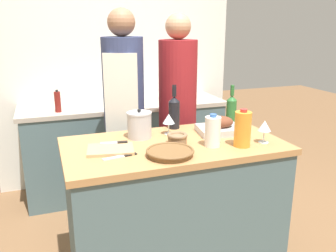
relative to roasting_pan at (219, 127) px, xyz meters
The scene contains 21 objects.
kitchen_island 0.64m from the roasting_pan, 166.21° to the right, with size 1.37×0.73×0.94m.
back_counter 1.45m from the roasting_pan, 105.69° to the left, with size 1.99×0.60×0.90m.
back_wall 1.71m from the roasting_pan, 102.47° to the left, with size 2.49×0.10×2.55m.
roasting_pan is the anchor object (origin of this frame).
wicker_basket 0.55m from the roasting_pan, 147.61° to the right, with size 0.27×0.27×0.04m.
cutting_board 0.77m from the roasting_pan, behind, with size 0.30×0.24×0.02m.
stock_pot 0.55m from the roasting_pan, behind, with size 0.16×0.16×0.19m.
mixing_bowl 0.36m from the roasting_pan, 162.77° to the right, with size 0.13×0.13×0.07m.
juice_jug 0.29m from the roasting_pan, 89.14° to the right, with size 0.10×0.10×0.23m.
milk_jug 0.28m from the roasting_pan, 126.32° to the right, with size 0.10×0.10×0.20m.
wine_bottle_green 0.34m from the roasting_pan, 139.59° to the left, with size 0.08×0.08×0.31m.
wine_bottle_dark 0.25m from the roasting_pan, 42.37° to the left, with size 0.07×0.07×0.29m.
wine_glass_left 0.33m from the roasting_pan, 58.54° to the right, with size 0.08×0.08×0.14m.
wine_glass_right 0.35m from the roasting_pan, 163.73° to the left, with size 0.08×0.08×0.14m.
knife_chef 0.76m from the roasting_pan, 163.29° to the right, with size 0.20×0.06×0.01m.
knife_paring 0.72m from the roasting_pan, behind, with size 0.17×0.05×0.01m.
condiment_bottle_tall 1.31m from the roasting_pan, 104.60° to the left, with size 0.05×0.05×0.14m.
condiment_bottle_short 1.34m from the roasting_pan, 88.11° to the left, with size 0.06×0.06×0.15m.
condiment_bottle_extra 1.51m from the roasting_pan, 131.17° to the left, with size 0.05×0.05×0.20m.
person_cook_aproned 0.79m from the roasting_pan, 131.52° to the left, with size 0.33×0.35×1.77m.
person_cook_guest 0.60m from the roasting_pan, 97.11° to the left, with size 0.31×0.31×1.74m.
Camera 1 is at (-0.74, -1.97, 1.66)m, focal length 38.00 mm.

